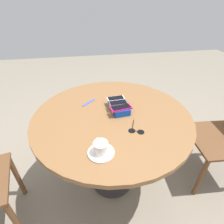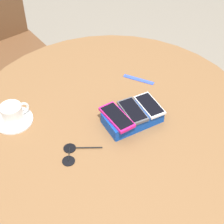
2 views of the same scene
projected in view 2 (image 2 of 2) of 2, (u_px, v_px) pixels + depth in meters
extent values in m
plane|color=gray|center=(112.00, 220.00, 1.90)|extent=(8.00, 8.00, 0.00)
cylinder|color=#2D2D2D|center=(112.00, 219.00, 1.90)|extent=(0.36, 0.36, 0.02)
cylinder|color=#2D2D2D|center=(112.00, 177.00, 1.65)|extent=(0.07, 0.07, 0.69)
cylinder|color=brown|center=(112.00, 119.00, 1.40)|extent=(1.09, 1.09, 0.03)
cube|color=#0F42AD|center=(133.00, 117.00, 1.35)|extent=(0.21, 0.13, 0.05)
cube|color=white|center=(125.00, 110.00, 1.39)|extent=(0.11, 0.01, 0.02)
cube|color=silver|center=(149.00, 105.00, 1.35)|extent=(0.07, 0.13, 0.01)
cube|color=black|center=(150.00, 104.00, 1.35)|extent=(0.06, 0.12, 0.00)
cube|color=#515156|center=(133.00, 111.00, 1.33)|extent=(0.07, 0.13, 0.01)
cube|color=black|center=(133.00, 110.00, 1.32)|extent=(0.06, 0.12, 0.00)
cube|color=#D11975|center=(117.00, 117.00, 1.31)|extent=(0.09, 0.15, 0.01)
cube|color=black|center=(117.00, 116.00, 1.30)|extent=(0.08, 0.14, 0.00)
cylinder|color=white|center=(14.00, 120.00, 1.36)|extent=(0.14, 0.14, 0.01)
cylinder|color=white|center=(12.00, 113.00, 1.34)|extent=(0.08, 0.08, 0.06)
cylinder|color=brown|center=(10.00, 108.00, 1.32)|extent=(0.07, 0.07, 0.00)
torus|color=white|center=(23.00, 108.00, 1.36)|extent=(0.05, 0.02, 0.05)
cube|color=blue|center=(139.00, 80.00, 1.54)|extent=(0.10, 0.11, 0.00)
cylinder|color=black|center=(69.00, 161.00, 1.23)|extent=(0.04, 0.04, 0.00)
cylinder|color=black|center=(70.00, 148.00, 1.27)|extent=(0.04, 0.04, 0.00)
cylinder|color=black|center=(69.00, 154.00, 1.25)|extent=(0.02, 0.05, 0.00)
cylinder|color=black|center=(89.00, 148.00, 1.27)|extent=(0.09, 0.04, 0.00)
cube|color=brown|center=(13.00, 58.00, 2.11)|extent=(0.50, 0.50, 0.02)
cylinder|color=brown|center=(5.00, 121.00, 2.09)|extent=(0.04, 0.04, 0.46)
cylinder|color=brown|center=(62.00, 94.00, 2.25)|extent=(0.04, 0.04, 0.46)
cylinder|color=brown|center=(33.00, 64.00, 2.46)|extent=(0.04, 0.04, 0.46)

